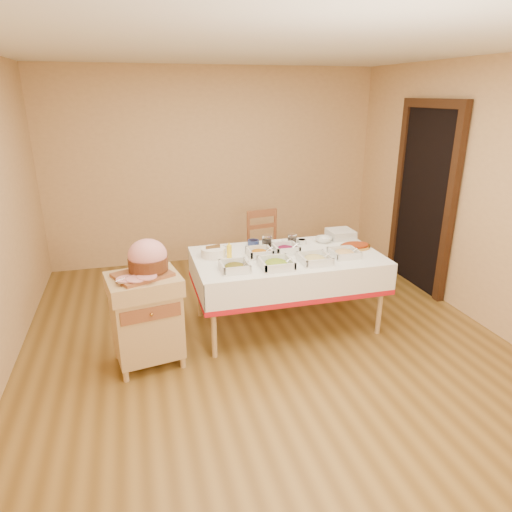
% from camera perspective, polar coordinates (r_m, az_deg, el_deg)
% --- Properties ---
extents(room_shell, '(5.00, 5.00, 5.00)m').
position_cam_1_polar(room_shell, '(3.96, 1.40, 5.71)').
color(room_shell, brown).
rests_on(room_shell, ground).
extents(doorway, '(0.09, 1.10, 2.20)m').
position_cam_1_polar(doorway, '(5.76, 20.31, 7.04)').
color(doorway, black).
rests_on(doorway, ground).
extents(dining_table, '(1.82, 1.02, 0.76)m').
position_cam_1_polar(dining_table, '(4.53, 3.88, -1.79)').
color(dining_table, tan).
rests_on(dining_table, ground).
extents(butcher_cart, '(0.66, 0.58, 0.83)m').
position_cam_1_polar(butcher_cart, '(4.04, -13.56, -7.17)').
color(butcher_cart, tan).
rests_on(butcher_cart, ground).
extents(dining_chair, '(0.48, 0.46, 0.94)m').
position_cam_1_polar(dining_chair, '(5.50, 1.33, 0.88)').
color(dining_chair, brown).
rests_on(dining_chair, ground).
extents(ham_on_board, '(0.46, 0.44, 0.30)m').
position_cam_1_polar(ham_on_board, '(3.88, -13.47, -0.45)').
color(ham_on_board, brown).
rests_on(ham_on_board, butcher_cart).
extents(serving_dish_a, '(0.26, 0.25, 0.11)m').
position_cam_1_polar(serving_dish_a, '(4.08, -2.67, -1.33)').
color(serving_dish_a, silver).
rests_on(serving_dish_a, dining_table).
extents(serving_dish_b, '(0.29, 0.29, 0.12)m').
position_cam_1_polar(serving_dish_b, '(4.14, 2.54, -0.94)').
color(serving_dish_b, silver).
rests_on(serving_dish_b, dining_table).
extents(serving_dish_c, '(0.28, 0.28, 0.11)m').
position_cam_1_polar(serving_dish_c, '(4.29, 7.36, -0.37)').
color(serving_dish_c, silver).
rests_on(serving_dish_c, dining_table).
extents(serving_dish_d, '(0.26, 0.26, 0.10)m').
position_cam_1_polar(serving_dish_d, '(4.51, 10.99, 0.37)').
color(serving_dish_d, silver).
rests_on(serving_dish_d, dining_table).
extents(serving_dish_e, '(0.24, 0.23, 0.11)m').
position_cam_1_polar(serving_dish_e, '(4.44, 0.44, 0.46)').
color(serving_dish_e, silver).
rests_on(serving_dish_e, dining_table).
extents(serving_dish_f, '(0.25, 0.24, 0.11)m').
position_cam_1_polar(serving_dish_f, '(4.55, 3.71, 0.93)').
color(serving_dish_f, silver).
rests_on(serving_dish_f, dining_table).
extents(small_bowl_left, '(0.12, 0.12, 0.05)m').
position_cam_1_polar(small_bowl_left, '(4.55, -4.28, 0.86)').
color(small_bowl_left, silver).
rests_on(small_bowl_left, dining_table).
extents(small_bowl_mid, '(0.12, 0.12, 0.05)m').
position_cam_1_polar(small_bowl_mid, '(4.76, -0.33, 1.74)').
color(small_bowl_mid, navy).
rests_on(small_bowl_mid, dining_table).
extents(small_bowl_right, '(0.10, 0.10, 0.05)m').
position_cam_1_polar(small_bowl_right, '(4.81, 5.74, 1.82)').
color(small_bowl_right, silver).
rests_on(small_bowl_right, dining_table).
extents(bowl_white_imported, '(0.18, 0.18, 0.04)m').
position_cam_1_polar(bowl_white_imported, '(4.75, 2.84, 1.58)').
color(bowl_white_imported, silver).
rests_on(bowl_white_imported, dining_table).
extents(bowl_small_imported, '(0.22, 0.22, 0.05)m').
position_cam_1_polar(bowl_small_imported, '(4.90, 8.42, 2.04)').
color(bowl_small_imported, silver).
rests_on(bowl_small_imported, dining_table).
extents(preserve_jar_left, '(0.11, 0.11, 0.13)m').
position_cam_1_polar(preserve_jar_left, '(4.67, 1.36, 1.78)').
color(preserve_jar_left, silver).
rests_on(preserve_jar_left, dining_table).
extents(preserve_jar_right, '(0.10, 0.10, 0.13)m').
position_cam_1_polar(preserve_jar_right, '(4.75, 4.54, 2.01)').
color(preserve_jar_right, silver).
rests_on(preserve_jar_right, dining_table).
extents(mustard_bottle, '(0.05, 0.05, 0.15)m').
position_cam_1_polar(mustard_bottle, '(4.38, -3.37, 0.66)').
color(mustard_bottle, yellow).
rests_on(mustard_bottle, dining_table).
extents(bread_basket, '(0.24, 0.24, 0.10)m').
position_cam_1_polar(bread_basket, '(4.43, -5.37, 0.49)').
color(bread_basket, white).
rests_on(bread_basket, dining_table).
extents(plate_stack, '(0.26, 0.26, 0.10)m').
position_cam_1_polar(plate_stack, '(5.05, 10.53, 2.70)').
color(plate_stack, silver).
rests_on(plate_stack, dining_table).
extents(brass_platter, '(0.32, 0.23, 0.04)m').
position_cam_1_polar(brass_platter, '(4.77, 12.29, 1.21)').
color(brass_platter, '#B37E32').
rests_on(brass_platter, dining_table).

